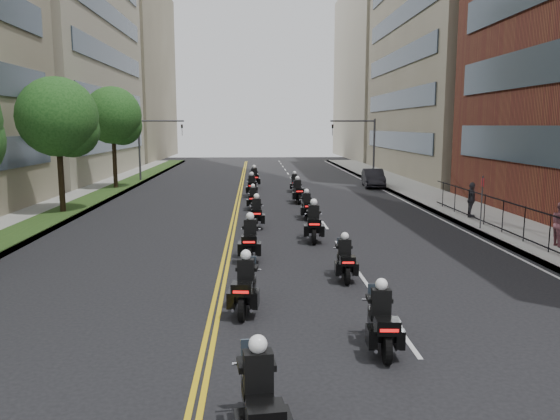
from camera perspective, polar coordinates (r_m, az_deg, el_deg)
The scene contains 24 objects.
sidewalk_right at distance 34.74m, azimuth 18.15°, elevation 0.23°, with size 4.00×90.00×0.15m, color gray.
sidewalk_left at distance 34.48m, azimuth -22.43°, elevation -0.06°, with size 4.00×90.00×0.15m, color gray.
grass_strip at distance 34.20m, azimuth -21.17°, elevation 0.10°, with size 2.00×90.00×0.04m, color #203E16.
building_right_tan at distance 60.09m, azimuth 19.60°, elevation 17.91°, with size 15.11×28.00×30.00m.
building_right_far at distance 88.21m, azimuth 11.97°, elevation 13.84°, with size 15.00×28.00×26.00m, color #A19782.
building_left_far at distance 88.15m, azimuth -17.45°, elevation 13.64°, with size 16.00×28.00×26.00m, color #7E755C.
street_trees at distance 27.82m, azimuth -25.60°, elevation 8.24°, with size 4.40×38.40×7.98m.
traffic_signal_right at distance 50.09m, azimuth 8.73°, elevation 7.23°, with size 4.09×0.20×5.60m.
traffic_signal_left at distance 49.95m, azimuth -13.43°, elevation 7.09°, with size 4.09×0.20×5.60m.
motorcycle_0 at distance 9.06m, azimuth -2.17°, elevation -19.55°, with size 0.69×2.39×1.77m.
motorcycle_1 at distance 12.63m, azimuth 10.56°, elevation -11.51°, with size 0.55×2.22×1.64m.
motorcycle_2 at distance 14.88m, azimuth -3.63°, elevation -8.13°, with size 0.66×2.30×1.70m.
motorcycle_3 at distance 18.07m, azimuth 6.80°, elevation -5.31°, with size 0.50×2.10×1.55m.
motorcycle_4 at distance 20.47m, azimuth -3.14°, elevation -3.30°, with size 0.57×2.43×1.79m.
motorcycle_5 at distance 23.84m, azimuth 3.54°, elevation -1.52°, with size 0.66×2.50×1.85m.
motorcycle_6 at distance 26.94m, azimuth -2.46°, elevation -0.45°, with size 0.52×2.28×1.68m.
motorcycle_7 at distance 29.52m, azimuth 2.81°, elevation 0.32°, with size 0.51×2.19×1.62m.
motorcycle_8 at distance 32.80m, azimuth -2.84°, elevation 1.12°, with size 0.49×2.09×1.54m.
motorcycle_9 at distance 35.53m, azimuth 1.86°, elevation 1.85°, with size 0.58×2.37×1.75m.
motorcycle_10 at distance 38.77m, azimuth -2.97°, elevation 2.43°, with size 0.54×2.37×1.75m.
motorcycle_11 at distance 41.58m, azimuth 1.53°, elevation 2.77°, with size 0.50×2.13×1.57m.
motorcycle_12 at distance 44.49m, azimuth -2.71°, elevation 3.30°, with size 0.65×2.49×1.84m.
parked_sedan at distance 45.37m, azimuth 9.72°, elevation 3.31°, with size 1.56×4.48×1.48m, color black.
pedestrian_c at distance 30.78m, azimuth 19.37°, elevation 1.01°, with size 1.10×0.46×1.87m, color #393940.
Camera 1 is at (-0.37, -7.08, 5.00)m, focal length 35.00 mm.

